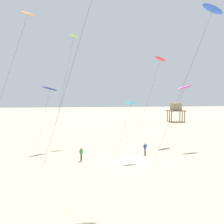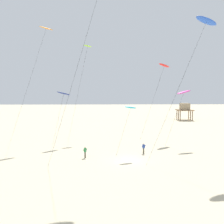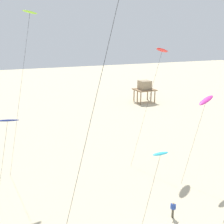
# 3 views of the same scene
# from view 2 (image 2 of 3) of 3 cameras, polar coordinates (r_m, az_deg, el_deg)

# --- Properties ---
(ground_plane) EXTENTS (260.00, 260.00, 0.00)m
(ground_plane) POSITION_cam_2_polar(r_m,az_deg,el_deg) (34.48, 3.93, -11.59)
(ground_plane) COLOR beige
(kite_magenta) EXTENTS (5.03, 1.94, 10.16)m
(kite_magenta) POSITION_cam_2_polar(r_m,az_deg,el_deg) (44.40, 16.95, 4.58)
(kite_magenta) COLOR #D8339E
(kite_magenta) RESTS_ON ground
(kite_blue) EXTENTS (10.18, 3.30, 20.32)m
(kite_blue) POSITION_cam_2_polar(r_m,az_deg,el_deg) (36.94, 21.80, 19.67)
(kite_blue) COLOR blue
(kite_blue) RESTS_ON ground
(kite_lime) EXTENTS (5.06, 1.73, 19.88)m
(kite_lime) POSITION_cam_2_polar(r_m,az_deg,el_deg) (53.29, -6.06, 15.01)
(kite_lime) COLOR #8CD833
(kite_lime) RESTS_ON ground
(kite_cyan) EXTENTS (3.25, 1.20, 7.69)m
(kite_cyan) POSITION_cam_2_polar(r_m,az_deg,el_deg) (36.03, 4.48, 1.00)
(kite_cyan) COLOR #33BFE0
(kite_cyan) RESTS_ON ground
(kite_red) EXTENTS (6.44, 2.53, 15.58)m
(kite_red) POSITION_cam_2_polar(r_m,az_deg,el_deg) (50.61, 12.48, 10.84)
(kite_red) COLOR red
(kite_red) RESTS_ON ground
(kite_navy) EXTENTS (3.34, 2.06, 9.87)m
(kite_navy) POSITION_cam_2_polar(r_m,az_deg,el_deg) (44.54, -11.66, 4.31)
(kite_navy) COLOR navy
(kite_navy) RESTS_ON ground
(kite_orange) EXTENTS (8.31, 3.09, 22.30)m
(kite_orange) POSITION_cam_2_polar(r_m,az_deg,el_deg) (50.01, -15.75, 18.57)
(kite_orange) COLOR orange
(kite_orange) RESTS_ON ground
(kite_flyer_nearest) EXTENTS (0.73, 0.72, 1.67)m
(kite_flyer_nearest) POSITION_cam_2_polar(r_m,az_deg,el_deg) (37.98, 7.65, -8.63)
(kite_flyer_nearest) COLOR #4C4738
(kite_flyer_nearest) RESTS_ON ground
(kite_flyer_middle) EXTENTS (0.71, 0.70, 1.67)m
(kite_flyer_middle) POSITION_cam_2_polar(r_m,az_deg,el_deg) (35.62, -6.52, -9.56)
(kite_flyer_middle) COLOR #4C4738
(kite_flyer_middle) RESTS_ON ground
(stilt_house) EXTENTS (5.07, 4.62, 5.64)m
(stilt_house) POSITION_cam_2_polar(r_m,az_deg,el_deg) (82.90, 17.17, 0.98)
(stilt_house) COLOR #846647
(stilt_house) RESTS_ON ground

